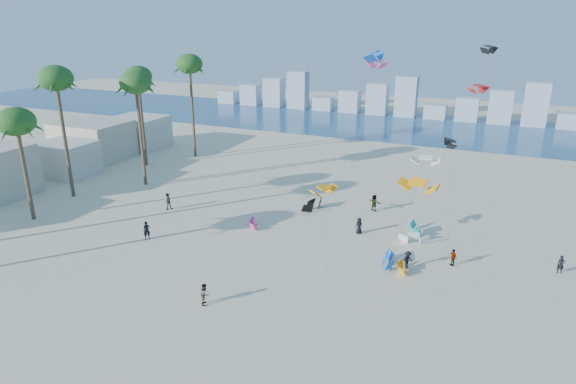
% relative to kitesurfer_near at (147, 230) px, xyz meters
% --- Properties ---
extents(ground, '(220.00, 220.00, 0.00)m').
position_rel_kitesurfer_near_xyz_m(ground, '(9.04, -9.82, -0.89)').
color(ground, beige).
rests_on(ground, ground).
extents(ocean, '(220.00, 220.00, 0.00)m').
position_rel_kitesurfer_near_xyz_m(ocean, '(9.04, 62.18, -0.89)').
color(ocean, navy).
rests_on(ocean, ground).
extents(kitesurfer_near, '(0.76, 0.76, 1.79)m').
position_rel_kitesurfer_near_xyz_m(kitesurfer_near, '(0.00, 0.00, 0.00)').
color(kitesurfer_near, black).
rests_on(kitesurfer_near, ground).
extents(kitesurfer_mid, '(0.91, 1.00, 1.68)m').
position_rel_kitesurfer_near_xyz_m(kitesurfer_mid, '(11.30, -7.47, -0.05)').
color(kitesurfer_mid, gray).
rests_on(kitesurfer_mid, ground).
extents(kitesurfers_far, '(39.63, 12.98, 1.85)m').
position_rel_kitesurfer_near_xyz_m(kitesurfers_far, '(16.50, 9.76, -0.03)').
color(kitesurfers_far, black).
rests_on(kitesurfers_far, ground).
extents(grounded_kites, '(17.84, 13.23, 1.07)m').
position_rel_kitesurfer_near_xyz_m(grounded_kites, '(18.52, 9.33, -0.43)').
color(grounded_kites, '#E7339D').
rests_on(grounded_kites, ground).
extents(flying_kites, '(29.23, 29.23, 17.92)m').
position_rel_kitesurfer_near_xyz_m(flying_kites, '(24.90, 13.71, 11.21)').
color(flying_kites, '#FF9C0D').
rests_on(flying_kites, ground).
extents(palm_row, '(9.30, 44.80, 15.22)m').
position_rel_kitesurfer_near_xyz_m(palm_row, '(-13.74, 6.38, 11.08)').
color(palm_row, brown).
rests_on(palm_row, ground).
extents(beachfront_buildings, '(11.50, 43.00, 6.00)m').
position_rel_kitesurfer_near_xyz_m(beachfront_buildings, '(-24.65, 11.00, 1.78)').
color(beachfront_buildings, beige).
rests_on(beachfront_buildings, ground).
extents(distant_skyline, '(85.00, 3.00, 8.40)m').
position_rel_kitesurfer_near_xyz_m(distant_skyline, '(7.85, 72.18, 2.19)').
color(distant_skyline, '#9EADBF').
rests_on(distant_skyline, ground).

